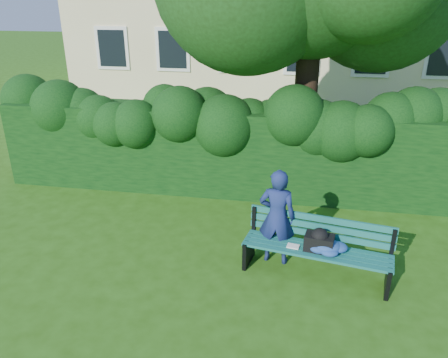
# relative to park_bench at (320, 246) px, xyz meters

# --- Properties ---
(ground) EXTENTS (80.00, 80.00, 0.00)m
(ground) POSITION_rel_park_bench_xyz_m (-1.66, 0.63, -0.51)
(ground) COLOR #285210
(ground) RESTS_ON ground
(hedge) EXTENTS (10.00, 1.00, 1.80)m
(hedge) POSITION_rel_park_bench_xyz_m (-1.66, 2.83, 0.39)
(hedge) COLOR black
(hedge) RESTS_ON ground
(park_bench) EXTENTS (2.25, 0.93, 0.89)m
(park_bench) POSITION_rel_park_bench_xyz_m (0.00, 0.00, 0.00)
(park_bench) COLOR #105146
(park_bench) RESTS_ON ground
(man_reading) EXTENTS (0.61, 0.44, 1.57)m
(man_reading) POSITION_rel_park_bench_xyz_m (-0.66, 0.29, 0.28)
(man_reading) COLOR navy
(man_reading) RESTS_ON ground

